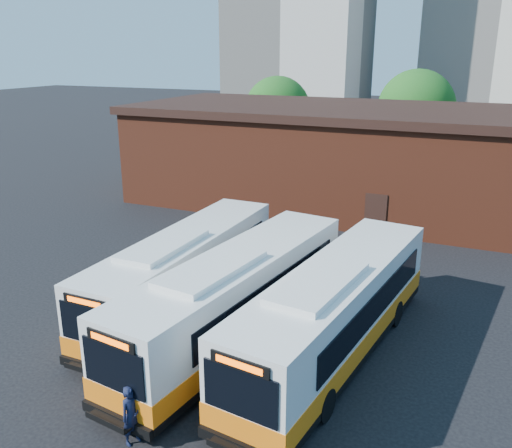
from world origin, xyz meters
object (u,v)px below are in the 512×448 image
at_px(bus_mideast, 237,300).
at_px(bus_east, 335,315).
at_px(transit_worker, 132,415).
at_px(bus_midwest, 185,273).

relative_size(bus_mideast, bus_east, 1.00).
distance_m(bus_east, transit_worker, 7.29).
relative_size(bus_mideast, transit_worker, 7.42).
bearing_deg(bus_midwest, bus_east, -9.36).
xyz_separation_m(bus_midwest, bus_mideast, (3.01, -1.50, 0.07)).
xyz_separation_m(bus_mideast, transit_worker, (-0.18, -5.95, -0.67)).
bearing_deg(bus_east, transit_worker, -112.60).
xyz_separation_m(bus_midwest, transit_worker, (2.84, -7.45, -0.61)).
bearing_deg(bus_midwest, transit_worker, -68.37).
xyz_separation_m(bus_midwest, bus_east, (6.46, -1.15, 0.06)).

